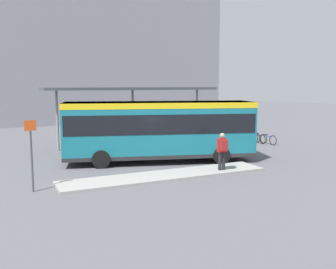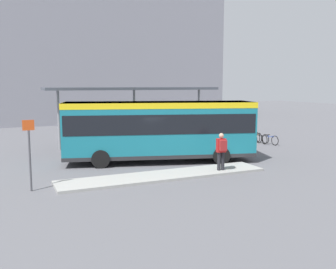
{
  "view_description": "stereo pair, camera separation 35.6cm",
  "coord_description": "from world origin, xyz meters",
  "px_view_note": "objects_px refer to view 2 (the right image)",
  "views": [
    {
      "loc": [
        -8.06,
        -18.23,
        4.13
      ],
      "look_at": [
        0.5,
        0.0,
        1.45
      ],
      "focal_mm": 40.0,
      "sensor_mm": 36.0,
      "label": 1
    },
    {
      "loc": [
        -7.74,
        -18.38,
        4.13
      ],
      "look_at": [
        0.5,
        0.0,
        1.45
      ],
      "focal_mm": 40.0,
      "sensor_mm": 36.0,
      "label": 2
    }
  ],
  "objects_px": {
    "pedestrian_waiting": "(221,149)",
    "platform_sign": "(30,152)",
    "city_bus": "(160,127)",
    "bicycle_blue": "(270,140)",
    "potted_planter_far_side": "(153,141)",
    "bicycle_orange": "(256,137)",
    "potted_planter_near_shelter": "(202,137)",
    "bicycle_black": "(261,139)"
  },
  "relations": [
    {
      "from": "bicycle_black",
      "to": "bicycle_orange",
      "type": "relative_size",
      "value": 0.89
    },
    {
      "from": "platform_sign",
      "to": "bicycle_orange",
      "type": "bearing_deg",
      "value": 23.19
    },
    {
      "from": "pedestrian_waiting",
      "to": "bicycle_orange",
      "type": "xyz_separation_m",
      "value": [
        7.49,
        7.23,
        -0.75
      ]
    },
    {
      "from": "platform_sign",
      "to": "pedestrian_waiting",
      "type": "bearing_deg",
      "value": -2.76
    },
    {
      "from": "bicycle_blue",
      "to": "potted_planter_far_side",
      "type": "distance_m",
      "value": 8.36
    },
    {
      "from": "city_bus",
      "to": "bicycle_blue",
      "type": "xyz_separation_m",
      "value": [
        9.32,
        2.26,
        -1.54
      ]
    },
    {
      "from": "city_bus",
      "to": "potted_planter_near_shelter",
      "type": "xyz_separation_m",
      "value": [
        4.42,
        3.19,
        -1.21
      ]
    },
    {
      "from": "pedestrian_waiting",
      "to": "platform_sign",
      "type": "distance_m",
      "value": 8.46
    },
    {
      "from": "pedestrian_waiting",
      "to": "potted_planter_far_side",
      "type": "bearing_deg",
      "value": 12.63
    },
    {
      "from": "bicycle_orange",
      "to": "platform_sign",
      "type": "distance_m",
      "value": 17.37
    },
    {
      "from": "bicycle_blue",
      "to": "platform_sign",
      "type": "xyz_separation_m",
      "value": [
        -16.13,
        -5.45,
        1.21
      ]
    },
    {
      "from": "bicycle_black",
      "to": "potted_planter_far_side",
      "type": "relative_size",
      "value": 1.43
    },
    {
      "from": "bicycle_blue",
      "to": "bicycle_orange",
      "type": "distance_m",
      "value": 1.39
    },
    {
      "from": "bicycle_orange",
      "to": "potted_planter_far_side",
      "type": "relative_size",
      "value": 1.61
    },
    {
      "from": "potted_planter_near_shelter",
      "to": "platform_sign",
      "type": "xyz_separation_m",
      "value": [
        -11.23,
        -6.39,
        0.88
      ]
    },
    {
      "from": "bicycle_orange",
      "to": "platform_sign",
      "type": "bearing_deg",
      "value": 121.73
    },
    {
      "from": "potted_planter_far_side",
      "to": "platform_sign",
      "type": "bearing_deg",
      "value": -138.72
    },
    {
      "from": "pedestrian_waiting",
      "to": "platform_sign",
      "type": "relative_size",
      "value": 0.63
    },
    {
      "from": "bicycle_orange",
      "to": "potted_planter_near_shelter",
      "type": "height_order",
      "value": "potted_planter_near_shelter"
    },
    {
      "from": "pedestrian_waiting",
      "to": "bicycle_orange",
      "type": "height_order",
      "value": "pedestrian_waiting"
    },
    {
      "from": "bicycle_blue",
      "to": "bicycle_black",
      "type": "height_order",
      "value": "bicycle_blue"
    },
    {
      "from": "pedestrian_waiting",
      "to": "platform_sign",
      "type": "xyz_separation_m",
      "value": [
        -8.44,
        0.41,
        0.42
      ]
    },
    {
      "from": "bicycle_orange",
      "to": "potted_planter_near_shelter",
      "type": "relative_size",
      "value": 1.36
    },
    {
      "from": "bicycle_black",
      "to": "bicycle_blue",
      "type": "bearing_deg",
      "value": 24.93
    },
    {
      "from": "pedestrian_waiting",
      "to": "potted_planter_near_shelter",
      "type": "relative_size",
      "value": 1.38
    },
    {
      "from": "pedestrian_waiting",
      "to": "bicycle_blue",
      "type": "distance_m",
      "value": 9.7
    },
    {
      "from": "city_bus",
      "to": "bicycle_black",
      "type": "xyz_separation_m",
      "value": [
        9.06,
        2.94,
        -1.55
      ]
    },
    {
      "from": "city_bus",
      "to": "pedestrian_waiting",
      "type": "height_order",
      "value": "city_bus"
    },
    {
      "from": "city_bus",
      "to": "potted_planter_far_side",
      "type": "bearing_deg",
      "value": 89.62
    },
    {
      "from": "bicycle_orange",
      "to": "platform_sign",
      "type": "relative_size",
      "value": 0.62
    },
    {
      "from": "bicycle_orange",
      "to": "city_bus",
      "type": "bearing_deg",
      "value": 120.23
    },
    {
      "from": "bicycle_blue",
      "to": "potted_planter_near_shelter",
      "type": "xyz_separation_m",
      "value": [
        -4.9,
        0.94,
        0.33
      ]
    },
    {
      "from": "potted_planter_far_side",
      "to": "bicycle_blue",
      "type": "bearing_deg",
      "value": -10.3
    },
    {
      "from": "bicycle_blue",
      "to": "potted_planter_far_side",
      "type": "bearing_deg",
      "value": -104.19
    },
    {
      "from": "pedestrian_waiting",
      "to": "bicycle_orange",
      "type": "relative_size",
      "value": 1.01
    },
    {
      "from": "bicycle_blue",
      "to": "platform_sign",
      "type": "distance_m",
      "value": 17.07
    },
    {
      "from": "bicycle_black",
      "to": "city_bus",
      "type": "bearing_deg",
      "value": -68.02
    },
    {
      "from": "potted_planter_far_side",
      "to": "bicycle_orange",
      "type": "bearing_deg",
      "value": -0.88
    },
    {
      "from": "bicycle_black",
      "to": "platform_sign",
      "type": "distance_m",
      "value": 17.06
    },
    {
      "from": "pedestrian_waiting",
      "to": "bicycle_blue",
      "type": "height_order",
      "value": "pedestrian_waiting"
    },
    {
      "from": "city_bus",
      "to": "potted_planter_far_side",
      "type": "relative_size",
      "value": 9.53
    },
    {
      "from": "city_bus",
      "to": "platform_sign",
      "type": "xyz_separation_m",
      "value": [
        -6.81,
        -3.2,
        -0.33
      ]
    }
  ]
}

